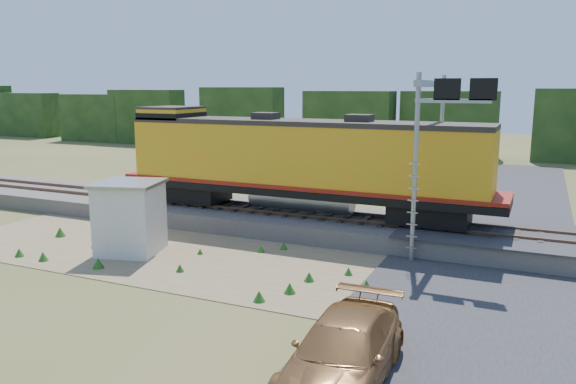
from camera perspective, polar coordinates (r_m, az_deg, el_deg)
The scene contains 11 objects.
ground at distance 20.97m, azimuth -1.67°, elevation -7.99°, with size 140.00×140.00×0.00m, color #475123.
ballast at distance 26.16m, azimuth 4.12°, elevation -3.32°, with size 70.00×5.00×0.80m, color slate.
rails at distance 26.05m, azimuth 4.13°, elevation -2.30°, with size 70.00×1.54×0.16m.
dirt_shoulder at distance 22.28m, azimuth -5.75°, elevation -6.87°, with size 26.00×8.00×0.03m, color #8C7754.
road at distance 19.79m, azimuth 18.13°, elevation -9.41°, with size 7.00×66.00×0.86m.
tree_line_north at distance 56.64m, azimuth 15.57°, elevation 6.56°, with size 130.00×3.00×6.50m.
weed_clumps at distance 22.73m, azimuth -9.56°, elevation -6.65°, with size 15.00×6.20×0.56m, color #265E1B, non-canonical shape.
locomotive at distance 26.23m, azimuth 0.81°, elevation 3.21°, with size 18.44×2.81×4.76m.
shed at distance 23.64m, azimuth -15.75°, elevation -2.48°, with size 3.08×3.08×2.95m.
signal_gantry at distance 23.53m, azimuth 14.93°, elevation 7.15°, with size 2.87×6.20×7.23m.
car at distance 13.33m, azimuth 5.63°, elevation -15.88°, with size 2.11×5.19×1.51m, color olive.
Camera 1 is at (8.76, -17.84, 6.68)m, focal length 35.00 mm.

